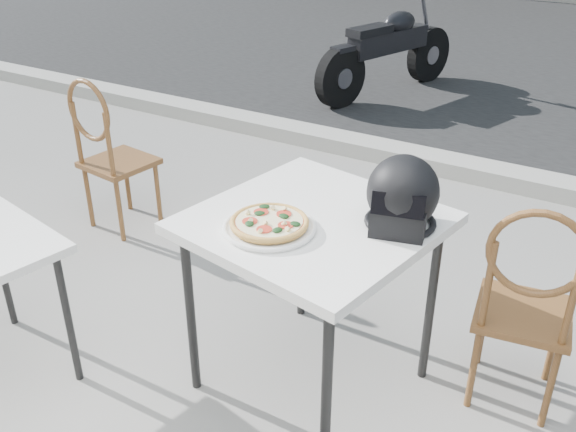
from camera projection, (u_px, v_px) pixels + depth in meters
The scene contains 8 objects.
curb at pixel (493, 174), 4.62m from camera, with size 30.00×0.25×0.12m, color #A6A59C.
cafe_table_main at pixel (314, 235), 2.48m from camera, with size 0.99×0.99×0.81m.
plate at pixel (269, 228), 2.36m from camera, with size 0.45×0.45×0.02m.
pizza at pixel (269, 222), 2.35m from camera, with size 0.35×0.35×0.04m.
helmet at pixel (402, 197), 2.33m from camera, with size 0.33×0.33×0.28m.
cafe_chair_main at pixel (527, 298), 2.46m from camera, with size 0.42×0.42×0.96m.
cafe_chair_side at pixel (107, 147), 3.79m from camera, with size 0.42×0.42×0.98m.
motorcycle at pixel (388, 52), 6.36m from camera, with size 0.73×1.85×0.95m.
Camera 1 is at (0.89, -1.38, 1.97)m, focal length 40.00 mm.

